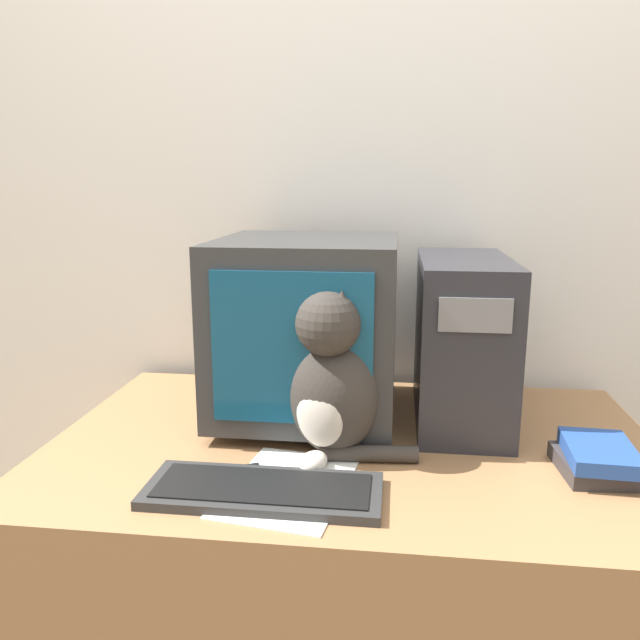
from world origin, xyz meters
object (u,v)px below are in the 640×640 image
Objects in this scene: keyboard at (263,490)px; book_stack at (600,460)px; crt_monitor at (308,327)px; computer_tower at (462,339)px; pen at (222,470)px; cat at (332,384)px.

keyboard is 0.65m from book_stack.
crt_monitor is 1.00× the size of computer_tower.
crt_monitor reaches higher than pen.
crt_monitor is 0.24m from cat.
crt_monitor reaches higher than book_stack.
crt_monitor is 1.30× the size of cat.
computer_tower is (0.36, 0.04, -0.03)m from crt_monitor.
computer_tower is 1.29× the size of cat.
book_stack is (0.24, -0.28, -0.16)m from computer_tower.
computer_tower is 3.31× the size of pen.
cat is 0.54m from book_stack.
book_stack is (0.52, -0.03, -0.12)m from cat.
computer_tower reaches higher than pen.
crt_monitor is at bearing 158.46° from book_stack.
computer_tower is 0.61m from keyboard.
pen is at bearing -132.68° from cat.
book_stack is at bearing 6.66° from pen.
keyboard is 0.13m from pen.
computer_tower reaches higher than keyboard.
computer_tower is 0.40m from book_stack.
pen is (-0.12, -0.32, -0.22)m from crt_monitor.
crt_monitor is at bearing -173.89° from computer_tower.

